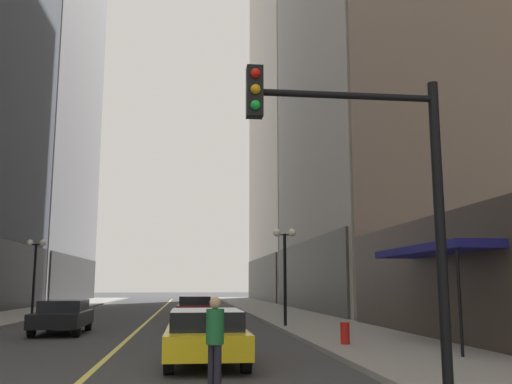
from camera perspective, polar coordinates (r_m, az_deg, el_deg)
name	(u,v)px	position (r m, az deg, el deg)	size (l,w,h in m)	color
ground_plane	(157,312)	(41.05, -9.93, -11.89)	(200.00, 200.00, 0.00)	#38383A
sidewalk_left	(36,312)	(42.29, -21.38, -11.22)	(4.50, 78.00, 0.15)	gray
sidewalk_right	(274,311)	(41.44, 1.79, -11.90)	(4.50, 78.00, 0.15)	gray
lane_centre_stripe	(157,312)	(41.05, -9.93, -11.89)	(0.16, 70.00, 0.01)	#E5D64C
building_right_mid	(381,13)	(48.05, 12.54, 17.23)	(13.10, 24.00, 46.64)	#A8A399
building_right_far	(317,45)	(74.06, 6.19, 14.56)	(14.59, 26.00, 63.86)	#B7AD99
storefront_awning_right	(433,250)	(18.53, 17.43, -5.66)	(1.60, 6.34, 3.12)	navy
car_yellow	(206,334)	(14.53, -5.12, -14.11)	(1.96, 4.77, 1.32)	yellow
car_black	(63,315)	(24.29, -18.93, -11.71)	(1.96, 4.43, 1.32)	black
car_maroon	(196,307)	(31.39, -6.12, -11.50)	(2.03, 4.71, 1.32)	maroon
pedestrian_in_green_parka	(215,335)	(11.02, -4.17, -14.23)	(0.48, 0.48, 1.71)	black
traffic_light_near_right	(379,178)	(9.89, 12.34, 1.38)	(3.43, 0.35, 5.65)	black
street_lamp_left_far	(35,261)	(34.01, -21.41, -6.47)	(1.06, 0.36, 4.43)	black
street_lamp_right_mid	(285,255)	(25.46, 2.93, -6.35)	(1.06, 0.36, 4.43)	black
fire_hydrant_right	(345,336)	(17.90, 8.99, -14.16)	(0.28, 0.28, 0.80)	red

